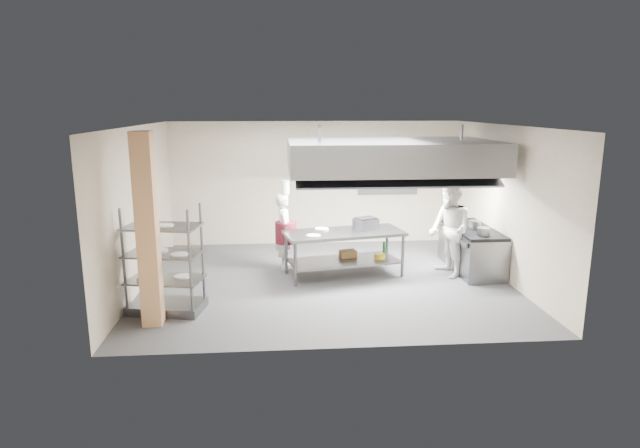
{
  "coord_description": "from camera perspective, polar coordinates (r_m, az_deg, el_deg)",
  "views": [
    {
      "loc": [
        -0.92,
        -9.96,
        3.36
      ],
      "look_at": [
        -0.11,
        0.2,
        1.1
      ],
      "focal_mm": 30.0,
      "sensor_mm": 36.0,
      "label": 1
    }
  ],
  "objects": [
    {
      "name": "wall_left",
      "position": [
        10.46,
        -18.79,
        1.59
      ],
      "size": [
        0.0,
        6.0,
        6.0
      ],
      "primitive_type": "plane",
      "rotation": [
        1.57,
        0.0,
        1.57
      ],
      "color": "#B6A891",
      "rests_on": "ground"
    },
    {
      "name": "chef_line",
      "position": [
        10.91,
        13.64,
        -0.59
      ],
      "size": [
        0.84,
        1.02,
        1.9
      ],
      "primitive_type": "imported",
      "rotation": [
        0.0,
        0.0,
        -1.43
      ],
      "color": "white",
      "rests_on": "floor"
    },
    {
      "name": "wall_back",
      "position": [
        13.13,
        -0.5,
        4.36
      ],
      "size": [
        7.0,
        0.0,
        7.0
      ],
      "primitive_type": "plane",
      "rotation": [
        1.57,
        0.0,
        0.0
      ],
      "color": "#B6A891",
      "rests_on": "ground"
    },
    {
      "name": "wall_right",
      "position": [
        11.05,
        19.09,
        2.13
      ],
      "size": [
        0.0,
        6.0,
        6.0
      ],
      "primitive_type": "plane",
      "rotation": [
        1.57,
        0.0,
        -1.57
      ],
      "color": "#B6A891",
      "rests_on": "ground"
    },
    {
      "name": "island",
      "position": [
        10.76,
        2.57,
        -3.16
      ],
      "size": [
        2.5,
        1.41,
        0.91
      ],
      "primitive_type": null,
      "rotation": [
        0.0,
        0.0,
        0.19
      ],
      "color": "gray",
      "rests_on": "floor"
    },
    {
      "name": "column",
      "position": [
        8.51,
        -17.92,
        -0.73
      ],
      "size": [
        0.3,
        0.3,
        3.0
      ],
      "primitive_type": "cube",
      "color": "tan",
      "rests_on": "floor"
    },
    {
      "name": "stockpot",
      "position": [
        11.3,
        16.15,
        -0.11
      ],
      "size": [
        0.26,
        0.26,
        0.18
      ],
      "primitive_type": "cylinder",
      "color": "gray",
      "rests_on": "range_top"
    },
    {
      "name": "pass_rack",
      "position": [
        9.14,
        -16.29,
        -3.62
      ],
      "size": [
        1.31,
        0.91,
        1.79
      ],
      "primitive_type": null,
      "rotation": [
        0.0,
        0.0,
        -0.19
      ],
      "color": "slate",
      "rests_on": "floor"
    },
    {
      "name": "exhaust_hood",
      "position": [
        10.64,
        7.55,
        7.23
      ],
      "size": [
        4.0,
        2.5,
        0.6
      ],
      "primitive_type": "cube",
      "color": "slate",
      "rests_on": "ceiling"
    },
    {
      "name": "chef_plating",
      "position": [
        9.14,
        -17.59,
        -4.45
      ],
      "size": [
        0.78,
        0.99,
        1.57
      ],
      "primitive_type": "imported",
      "rotation": [
        0.0,
        0.0,
        -1.06
      ],
      "color": "white",
      "rests_on": "floor"
    },
    {
      "name": "island_undershelf",
      "position": [
        10.8,
        2.56,
        -3.96
      ],
      "size": [
        2.29,
        1.28,
        0.04
      ],
      "primitive_type": "cube",
      "rotation": [
        0.0,
        0.0,
        0.19
      ],
      "color": "slate",
      "rests_on": "island"
    },
    {
      "name": "griddle",
      "position": [
        10.87,
        4.91,
        0.02
      ],
      "size": [
        0.54,
        0.5,
        0.21
      ],
      "primitive_type": "cube",
      "rotation": [
        0.0,
        0.0,
        0.45
      ],
      "color": "slate",
      "rests_on": "island_worktop"
    },
    {
      "name": "cooking_range",
      "position": [
        11.58,
        15.82,
        -2.69
      ],
      "size": [
        0.8,
        2.0,
        0.84
      ],
      "primitive_type": "cube",
      "color": "slate",
      "rests_on": "floor"
    },
    {
      "name": "hood_strip_b",
      "position": [
        10.89,
        12.16,
        5.49
      ],
      "size": [
        1.6,
        0.12,
        0.04
      ],
      "primitive_type": "cube",
      "color": "white",
      "rests_on": "exhaust_hood"
    },
    {
      "name": "island_worktop",
      "position": [
        10.65,
        2.59,
        -0.96
      ],
      "size": [
        2.5,
        1.41,
        0.06
      ],
      "primitive_type": "cube",
      "rotation": [
        0.0,
        0.0,
        0.19
      ],
      "color": "slate",
      "rests_on": "island"
    },
    {
      "name": "ceiling",
      "position": [
        10.01,
        0.72,
        10.45
      ],
      "size": [
        7.0,
        7.0,
        0.0
      ],
      "primitive_type": "plane",
      "rotation": [
        3.14,
        0.0,
        0.0
      ],
      "color": "silver",
      "rests_on": "wall_back"
    },
    {
      "name": "wicker_basket",
      "position": [
        10.99,
        2.99,
        -3.18
      ],
      "size": [
        0.37,
        0.29,
        0.14
      ],
      "primitive_type": "cube",
      "rotation": [
        0.0,
        0.0,
        0.21
      ],
      "color": "brown",
      "rests_on": "island_undershelf"
    },
    {
      "name": "floor",
      "position": [
        10.55,
        0.67,
        -6.06
      ],
      "size": [
        7.0,
        7.0,
        0.0
      ],
      "primitive_type": "plane",
      "color": "#2F2F31",
      "rests_on": "ground"
    },
    {
      "name": "chef_head",
      "position": [
        11.16,
        -3.82,
        -0.78
      ],
      "size": [
        0.42,
        0.61,
        1.6
      ],
      "primitive_type": "imported",
      "rotation": [
        0.0,
        0.0,
        1.64
      ],
      "color": "silver",
      "rests_on": "floor"
    },
    {
      "name": "plate_stack",
      "position": [
        9.24,
        -16.17,
        -5.54
      ],
      "size": [
        0.28,
        0.28,
        0.05
      ],
      "primitive_type": "cylinder",
      "color": "white",
      "rests_on": "pass_rack"
    },
    {
      "name": "hood_strip_a",
      "position": [
        10.52,
        2.68,
        5.51
      ],
      "size": [
        1.6,
        0.12,
        0.04
      ],
      "primitive_type": "cube",
      "color": "white",
      "rests_on": "exhaust_hood"
    },
    {
      "name": "range_top",
      "position": [
        11.47,
        15.96,
        -0.52
      ],
      "size": [
        0.78,
        1.96,
        0.06
      ],
      "primitive_type": "cube",
      "color": "black",
      "rests_on": "cooking_range"
    },
    {
      "name": "wall_shelf",
      "position": [
        13.22,
        7.38,
        4.32
      ],
      "size": [
        1.5,
        0.28,
        0.04
      ],
      "primitive_type": "cube",
      "color": "slate",
      "rests_on": "wall_back"
    }
  ]
}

